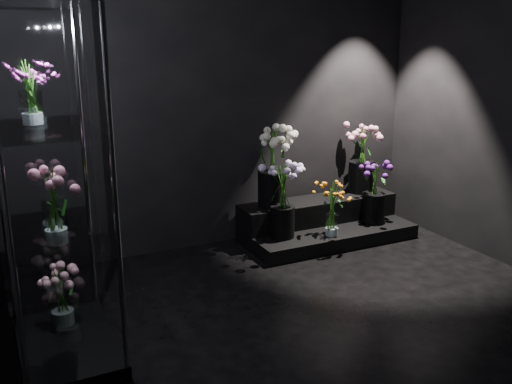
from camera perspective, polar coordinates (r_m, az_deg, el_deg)
floor at (r=4.01m, az=8.49°, el=-13.92°), size 4.00×4.00×0.00m
wall_back at (r=5.28m, az=-3.34°, el=9.49°), size 4.00×0.00×4.00m
display_riser at (r=5.69m, az=6.73°, el=-3.03°), size 1.65×0.73×0.37m
display_case at (r=3.55m, az=-19.69°, el=-0.12°), size 0.58×0.96×2.12m
bouquet_orange_bells at (r=5.31m, az=7.67°, el=-1.61°), size 0.28×0.28×0.51m
bouquet_lilac at (r=5.18m, az=2.70°, el=-0.28°), size 0.38×0.38×0.69m
bouquet_purple at (r=5.72m, az=11.77°, el=0.38°), size 0.40×0.40×0.62m
bouquet_cream_roses at (r=5.35m, az=1.62°, el=2.89°), size 0.51×0.51×0.73m
bouquet_pink_roses at (r=5.93m, az=10.60°, el=3.75°), size 0.41×0.41×0.69m
bouquet_case_pink at (r=3.34m, az=-19.60°, el=-1.02°), size 0.31×0.31×0.45m
bouquet_case_magenta at (r=3.58m, az=-21.67°, el=9.23°), size 0.26×0.26×0.37m
bouquet_case_base_pink at (r=4.01m, az=-18.95°, el=-9.49°), size 0.36×0.36×0.42m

